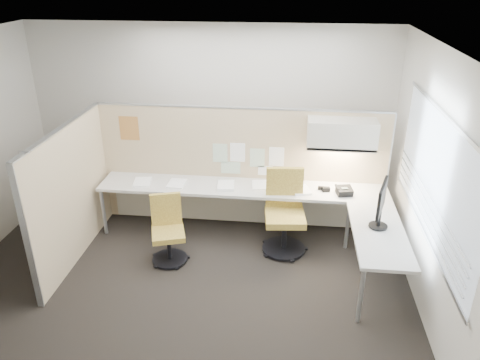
# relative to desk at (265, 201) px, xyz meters

# --- Properties ---
(floor) EXTENTS (5.50, 4.50, 0.01)m
(floor) POSITION_rel_desk_xyz_m (-0.93, -1.13, -0.61)
(floor) COLOR black
(floor) RESTS_ON ground
(ceiling) EXTENTS (5.50, 4.50, 0.01)m
(ceiling) POSITION_rel_desk_xyz_m (-0.93, -1.13, 2.20)
(ceiling) COLOR white
(ceiling) RESTS_ON wall_back
(wall_back) EXTENTS (5.50, 0.02, 2.80)m
(wall_back) POSITION_rel_desk_xyz_m (-0.93, 1.12, 0.80)
(wall_back) COLOR beige
(wall_back) RESTS_ON ground
(wall_front) EXTENTS (5.50, 0.02, 2.80)m
(wall_front) POSITION_rel_desk_xyz_m (-0.93, -3.38, 0.80)
(wall_front) COLOR beige
(wall_front) RESTS_ON ground
(wall_right) EXTENTS (0.02, 4.50, 2.80)m
(wall_right) POSITION_rel_desk_xyz_m (1.82, -1.13, 0.80)
(wall_right) COLOR beige
(wall_right) RESTS_ON ground
(window_pane) EXTENTS (0.01, 2.80, 1.30)m
(window_pane) POSITION_rel_desk_xyz_m (1.79, -1.13, 0.95)
(window_pane) COLOR #9BA7B4
(window_pane) RESTS_ON wall_right
(partition_back) EXTENTS (4.10, 0.06, 1.75)m
(partition_back) POSITION_rel_desk_xyz_m (-0.38, 0.47, 0.27)
(partition_back) COLOR #C4B087
(partition_back) RESTS_ON floor
(partition_left) EXTENTS (0.06, 2.20, 1.75)m
(partition_left) POSITION_rel_desk_xyz_m (-2.43, -0.63, 0.27)
(partition_left) COLOR #C4B087
(partition_left) RESTS_ON floor
(desk) EXTENTS (4.00, 2.07, 0.73)m
(desk) POSITION_rel_desk_xyz_m (0.00, 0.00, 0.00)
(desk) COLOR beige
(desk) RESTS_ON floor
(overhead_bin) EXTENTS (0.90, 0.36, 0.38)m
(overhead_bin) POSITION_rel_desk_xyz_m (0.97, 0.26, 0.91)
(overhead_bin) COLOR beige
(overhead_bin) RESTS_ON partition_back
(task_light_strip) EXTENTS (0.60, 0.06, 0.02)m
(task_light_strip) POSITION_rel_desk_xyz_m (0.97, 0.26, 0.70)
(task_light_strip) COLOR #FFEABF
(task_light_strip) RESTS_ON overhead_bin
(pinned_papers) EXTENTS (1.01, 0.00, 0.47)m
(pinned_papers) POSITION_rel_desk_xyz_m (-0.30, 0.44, 0.43)
(pinned_papers) COLOR #8CBF8C
(pinned_papers) RESTS_ON partition_back
(poster) EXTENTS (0.28, 0.00, 0.35)m
(poster) POSITION_rel_desk_xyz_m (-1.98, 0.44, 0.82)
(poster) COLOR orange
(poster) RESTS_ON partition_back
(chair_left) EXTENTS (0.51, 0.53, 0.87)m
(chair_left) POSITION_rel_desk_xyz_m (-1.21, -0.62, -0.19)
(chair_left) COLOR black
(chair_left) RESTS_ON floor
(chair_right) EXTENTS (0.58, 0.59, 1.10)m
(chair_right) POSITION_rel_desk_xyz_m (0.27, -0.20, -0.09)
(chair_right) COLOR black
(chair_right) RESTS_ON floor
(monitor) EXTENTS (0.22, 0.51, 0.56)m
(monitor) POSITION_rel_desk_xyz_m (1.37, -0.77, 0.45)
(monitor) COLOR black
(monitor) RESTS_ON desk
(phone) EXTENTS (0.24, 0.23, 0.12)m
(phone) POSITION_rel_desk_xyz_m (1.05, 0.05, 0.18)
(phone) COLOR black
(phone) RESTS_ON desk
(stapler) EXTENTS (0.14, 0.06, 0.05)m
(stapler) POSITION_rel_desk_xyz_m (0.78, 0.16, 0.15)
(stapler) COLOR black
(stapler) RESTS_ON desk
(tape_dispenser) EXTENTS (0.11, 0.08, 0.06)m
(tape_dispenser) POSITION_rel_desk_xyz_m (0.82, 0.12, 0.16)
(tape_dispenser) COLOR black
(tape_dispenser) RESTS_ON desk
(coat_hook) EXTENTS (0.18, 0.42, 1.28)m
(coat_hook) POSITION_rel_desk_xyz_m (-2.51, -1.44, 0.82)
(coat_hook) COLOR silver
(coat_hook) RESTS_ON partition_left
(paper_stack_0) EXTENTS (0.27, 0.33, 0.03)m
(paper_stack_0) POSITION_rel_desk_xyz_m (-1.74, 0.10, 0.14)
(paper_stack_0) COLOR white
(paper_stack_0) RESTS_ON desk
(paper_stack_1) EXTENTS (0.24, 0.31, 0.02)m
(paper_stack_1) POSITION_rel_desk_xyz_m (-1.25, 0.12, 0.14)
(paper_stack_1) COLOR white
(paper_stack_1) RESTS_ON desk
(paper_stack_2) EXTENTS (0.26, 0.32, 0.05)m
(paper_stack_2) POSITION_rel_desk_xyz_m (-0.55, 0.09, 0.15)
(paper_stack_2) COLOR white
(paper_stack_2) RESTS_ON desk
(paper_stack_3) EXTENTS (0.26, 0.32, 0.02)m
(paper_stack_3) POSITION_rel_desk_xyz_m (-0.08, 0.20, 0.14)
(paper_stack_3) COLOR white
(paper_stack_3) RESTS_ON desk
(paper_stack_4) EXTENTS (0.30, 0.35, 0.03)m
(paper_stack_4) POSITION_rel_desk_xyz_m (0.47, 0.10, 0.14)
(paper_stack_4) COLOR white
(paper_stack_4) RESTS_ON desk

